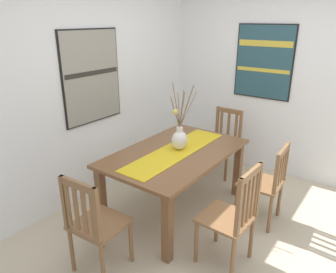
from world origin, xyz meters
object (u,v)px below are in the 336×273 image
painting_on_side_wall (264,62)px  dining_table (176,160)px  chair_0 (266,182)px  chair_1 (233,215)px  centerpiece_vase (179,138)px  chair_2 (94,223)px  chair_3 (223,141)px  painting_on_back_wall (92,77)px

painting_on_side_wall → dining_table: bearing=170.3°
chair_0 → chair_1: chair_1 is taller
dining_table → centerpiece_vase: bearing=1.0°
chair_2 → dining_table: bearing=0.1°
centerpiece_vase → chair_0: 1.02m
dining_table → chair_3: 1.21m
dining_table → chair_2: bearing=-179.9°
centerpiece_vase → chair_1: (-0.48, -0.89, -0.36)m
chair_1 → dining_table: bearing=65.1°
chair_2 → chair_3: 2.37m
dining_table → painting_on_side_wall: size_ratio=1.66×
dining_table → chair_3: chair_3 is taller
centerpiece_vase → painting_on_back_wall: (-0.25, 1.06, 0.59)m
chair_1 → chair_2: 1.17m
centerpiece_vase → painting_on_side_wall: 1.73m
dining_table → centerpiece_vase: (0.07, 0.00, 0.24)m
chair_2 → chair_1: bearing=-49.4°
dining_table → chair_2: chair_2 is taller
chair_3 → painting_on_back_wall: painting_on_back_wall is taller
chair_0 → chair_3: (0.81, 0.91, 0.00)m
centerpiece_vase → chair_3: size_ratio=0.80×
centerpiece_vase → chair_0: bearing=-70.2°
dining_table → painting_on_back_wall: (-0.18, 1.06, 0.83)m
painting_on_back_wall → painting_on_side_wall: (1.82, -1.34, 0.08)m
chair_0 → chair_2: chair_2 is taller
dining_table → centerpiece_vase: 0.25m
painting_on_back_wall → chair_0: bearing=-73.6°
dining_table → painting_on_side_wall: 1.90m
chair_0 → painting_on_side_wall: painting_on_side_wall is taller
chair_1 → chair_2: chair_1 is taller
chair_3 → painting_on_back_wall: (-1.38, 1.04, 0.98)m
dining_table → chair_1: chair_1 is taller
chair_2 → painting_on_side_wall: 3.02m
chair_1 → centerpiece_vase: bearing=61.5°
chair_1 → painting_on_back_wall: size_ratio=0.92×
chair_1 → painting_on_back_wall: painting_on_back_wall is taller
chair_2 → painting_on_back_wall: painting_on_back_wall is taller
dining_table → chair_0: chair_0 is taller
chair_3 → painting_on_side_wall: size_ratio=0.93×
chair_2 → painting_on_back_wall: (1.00, 1.06, 0.96)m
centerpiece_vase → painting_on_back_wall: painting_on_back_wall is taller
centerpiece_vase → chair_0: centerpiece_vase is taller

